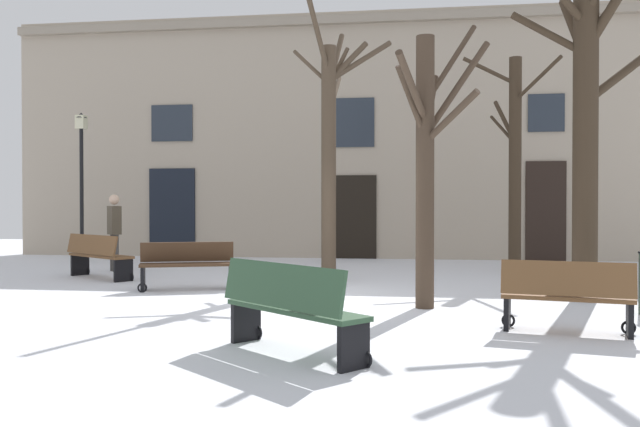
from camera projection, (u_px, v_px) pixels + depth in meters
ground_plane at (306, 298)px, 10.91m from camera, size 32.30×32.30×0.00m
building_facade at (352, 134)px, 19.01m from camera, size 20.19×0.60×7.02m
tree_left_of_center at (331, 142)px, 13.34m from camera, size 2.06×2.57×5.56m
tree_center at (427, 157)px, 9.85m from camera, size 1.46×2.07×4.38m
tree_near_facade at (514, 158)px, 15.08m from camera, size 1.99×2.24×4.91m
tree_right_of_center at (587, 108)px, 10.58m from camera, size 2.23×1.91×6.08m
streetlamp at (82, 171)px, 17.45m from camera, size 0.30×0.30×3.95m
bench_facing_shops at (187, 265)px, 11.99m from camera, size 1.74×0.97×0.86m
bench_back_to_back_left at (567, 296)px, 7.93m from camera, size 1.58×0.77×0.88m
bench_near_center_tree at (98, 255)px, 13.78m from camera, size 1.83×1.48×0.92m
bench_far_corner at (290, 307)px, 6.80m from camera, size 1.71×1.56×0.96m
person_strolling at (114, 228)px, 15.26m from camera, size 0.42×0.43×1.77m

